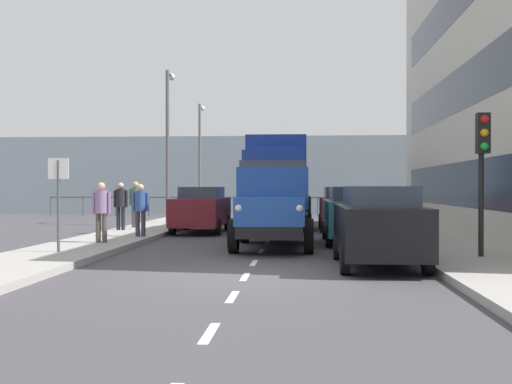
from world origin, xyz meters
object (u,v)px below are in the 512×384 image
(car_maroon_oppositeside_0, at_px, (202,209))
(pedestrian_near_railing, at_px, (136,200))
(pedestrian_by_lamp, at_px, (101,207))
(lamp_post_far, at_px, (200,148))
(traffic_light_near, at_px, (482,153))
(street_sign, at_px, (58,188))
(pedestrian_with_bag, at_px, (121,202))
(car_teal_kerbside_1, at_px, (355,214))
(lorry_cargo_blue, at_px, (277,179))
(truck_vintage_blue, at_px, (273,206))
(pedestrian_in_dark_coat, at_px, (140,206))
(car_red_kerbside_2, at_px, (343,208))
(car_black_kerbside_near, at_px, (378,225))
(lamp_post_promenade, at_px, (168,132))

(car_maroon_oppositeside_0, distance_m, pedestrian_near_railing, 2.73)
(pedestrian_by_lamp, bearing_deg, lamp_post_far, -89.05)
(traffic_light_near, relative_size, street_sign, 1.42)
(pedestrian_with_bag, relative_size, lamp_post_far, 0.27)
(street_sign, bearing_deg, car_teal_kerbside_1, -147.66)
(lorry_cargo_blue, height_order, pedestrian_with_bag, lorry_cargo_blue)
(truck_vintage_blue, distance_m, car_teal_kerbside_1, 3.13)
(pedestrian_in_dark_coat, relative_size, pedestrian_with_bag, 0.96)
(car_maroon_oppositeside_0, height_order, street_sign, street_sign)
(pedestrian_in_dark_coat, height_order, lamp_post_far, lamp_post_far)
(lorry_cargo_blue, distance_m, pedestrian_in_dark_coat, 9.13)
(lorry_cargo_blue, relative_size, pedestrian_in_dark_coat, 4.95)
(car_red_kerbside_2, relative_size, pedestrian_in_dark_coat, 2.41)
(truck_vintage_blue, xyz_separation_m, pedestrian_by_lamp, (4.84, 0.06, -0.03))
(truck_vintage_blue, bearing_deg, street_sign, 28.64)
(car_maroon_oppositeside_0, distance_m, pedestrian_with_bag, 3.01)
(pedestrian_in_dark_coat, bearing_deg, car_red_kerbside_2, -140.77)
(pedestrian_with_bag, bearing_deg, pedestrian_near_railing, -95.96)
(car_maroon_oppositeside_0, xyz_separation_m, street_sign, (2.06, 9.06, 0.79))
(car_black_kerbside_near, distance_m, lamp_post_far, 25.20)
(traffic_light_near, xyz_separation_m, street_sign, (9.84, -0.43, -0.79))
(traffic_light_near, bearing_deg, lamp_post_promenade, -54.28)
(pedestrian_in_dark_coat, distance_m, pedestrian_near_railing, 4.82)
(truck_vintage_blue, distance_m, pedestrian_with_bag, 7.86)
(street_sign, bearing_deg, traffic_light_near, 177.49)
(pedestrian_in_dark_coat, xyz_separation_m, lamp_post_far, (0.87, -17.62, 2.88))
(car_maroon_oppositeside_0, relative_size, lamp_post_far, 0.72)
(car_black_kerbside_near, bearing_deg, pedestrian_in_dark_coat, -42.77)
(car_black_kerbside_near, bearing_deg, truck_vintage_blue, -58.82)
(car_black_kerbside_near, xyz_separation_m, traffic_light_near, (-2.38, -0.81, 1.58))
(truck_vintage_blue, relative_size, traffic_light_near, 1.76)
(car_black_kerbside_near, relative_size, pedestrian_with_bag, 2.46)
(pedestrian_by_lamp, relative_size, street_sign, 0.75)
(pedestrian_with_bag, bearing_deg, car_teal_kerbside_1, 157.90)
(car_black_kerbside_near, distance_m, car_maroon_oppositeside_0, 11.62)
(truck_vintage_blue, bearing_deg, pedestrian_in_dark_coat, -27.30)
(pedestrian_with_bag, distance_m, pedestrian_near_railing, 1.54)
(car_teal_kerbside_1, distance_m, street_sign, 8.86)
(traffic_light_near, relative_size, lamp_post_promenade, 0.47)
(lamp_post_promenade, xyz_separation_m, street_sign, (-0.12, 13.42, -2.48))
(car_black_kerbside_near, height_order, traffic_light_near, traffic_light_near)
(truck_vintage_blue, relative_size, lorry_cargo_blue, 0.69)
(car_teal_kerbside_1, height_order, pedestrian_near_railing, pedestrian_near_railing)
(lorry_cargo_blue, relative_size, street_sign, 3.65)
(pedestrian_near_railing, relative_size, lamp_post_far, 0.27)
(car_black_kerbside_near, bearing_deg, street_sign, -9.42)
(pedestrian_near_railing, distance_m, traffic_light_near, 14.53)
(car_maroon_oppositeside_0, xyz_separation_m, pedestrian_near_railing, (2.66, -0.53, 0.30))
(pedestrian_in_dark_coat, height_order, pedestrian_near_railing, pedestrian_near_railing)
(car_teal_kerbside_1, xyz_separation_m, pedestrian_with_bag, (8.22, -3.34, 0.27))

